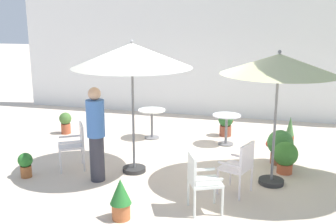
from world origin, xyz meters
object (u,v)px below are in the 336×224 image
(potted_plant_1, at_px, (226,123))
(potted_plant_3, at_px, (290,131))
(standing_person, at_px, (96,133))
(potted_plant_0, at_px, (66,122))
(potted_plant_5, at_px, (285,156))
(patio_chair_2, at_px, (75,142))
(patio_chair_0, at_px, (200,178))
(patio_umbrella_1, at_px, (132,56))
(cafe_table_0, at_px, (226,124))
(patio_chair_1, at_px, (240,164))
(cafe_table_1, at_px, (152,119))
(potted_plant_7, at_px, (25,164))
(potted_plant_2, at_px, (280,145))
(potted_plant_8, at_px, (121,198))
(patio_umbrella_0, at_px, (279,66))

(potted_plant_1, distance_m, potted_plant_3, 1.55)
(standing_person, bearing_deg, potted_plant_0, 129.40)
(potted_plant_1, bearing_deg, potted_plant_5, -56.76)
(patio_chair_2, distance_m, potted_plant_3, 4.79)
(patio_chair_0, xyz_separation_m, potted_plant_5, (1.26, 1.91, -0.19))
(patio_umbrella_1, bearing_deg, cafe_table_0, 54.87)
(potted_plant_0, bearing_deg, patio_chair_2, -56.14)
(cafe_table_0, bearing_deg, potted_plant_0, -177.44)
(patio_chair_1, bearing_deg, potted_plant_3, 73.36)
(cafe_table_1, xyz_separation_m, potted_plant_1, (1.70, 0.68, -0.17))
(potted_plant_3, distance_m, potted_plant_7, 5.71)
(potted_plant_5, relative_size, potted_plant_7, 1.32)
(potted_plant_1, xyz_separation_m, potted_plant_2, (1.28, -1.62, 0.05))
(patio_chair_0, xyz_separation_m, potted_plant_8, (-1.06, -0.54, -0.20))
(cafe_table_1, bearing_deg, patio_chair_2, -110.29)
(potted_plant_3, distance_m, standing_person, 4.55)
(patio_chair_2, relative_size, potted_plant_8, 1.42)
(patio_chair_2, bearing_deg, standing_person, -32.91)
(patio_umbrella_0, height_order, potted_plant_3, patio_umbrella_0)
(potted_plant_1, bearing_deg, patio_chair_1, -78.86)
(standing_person, bearing_deg, potted_plant_5, 20.93)
(cafe_table_1, distance_m, potted_plant_3, 3.22)
(patio_umbrella_0, relative_size, patio_chair_1, 2.64)
(patio_chair_2, distance_m, potted_plant_8, 2.29)
(patio_umbrella_0, xyz_separation_m, potted_plant_5, (0.23, 0.58, -1.75))
(patio_chair_0, bearing_deg, patio_umbrella_0, 52.23)
(patio_chair_1, relative_size, patio_chair_2, 1.01)
(patio_umbrella_1, relative_size, potted_plant_7, 5.36)
(patio_chair_2, bearing_deg, cafe_table_0, 40.44)
(standing_person, bearing_deg, patio_umbrella_1, 49.33)
(cafe_table_0, xyz_separation_m, potted_plant_8, (-1.03, -3.87, -0.16))
(patio_umbrella_1, relative_size, potted_plant_3, 3.67)
(patio_chair_1, bearing_deg, standing_person, -177.56)
(potted_plant_3, height_order, potted_plant_5, potted_plant_3)
(potted_plant_3, relative_size, potted_plant_5, 1.11)
(potted_plant_0, bearing_deg, potted_plant_5, -13.21)
(potted_plant_3, bearing_deg, patio_umbrella_1, -139.83)
(potted_plant_1, distance_m, potted_plant_8, 4.66)
(patio_chair_2, bearing_deg, patio_chair_0, -22.35)
(cafe_table_1, relative_size, patio_chair_1, 0.80)
(patio_chair_1, distance_m, potted_plant_8, 2.06)
(patio_umbrella_0, xyz_separation_m, patio_chair_1, (-0.52, -0.56, -1.57))
(potted_plant_1, xyz_separation_m, potted_plant_7, (-3.20, -3.58, -0.07))
(potted_plant_5, bearing_deg, potted_plant_3, 86.10)
(patio_chair_1, relative_size, potted_plant_5, 1.46)
(potted_plant_5, bearing_deg, patio_umbrella_1, -166.26)
(potted_plant_0, bearing_deg, cafe_table_0, 2.56)
(cafe_table_0, distance_m, standing_person, 3.34)
(patio_chair_1, xyz_separation_m, potted_plant_1, (-0.64, 3.25, -0.19))
(potted_plant_3, xyz_separation_m, potted_plant_8, (-2.44, -4.21, 0.00))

